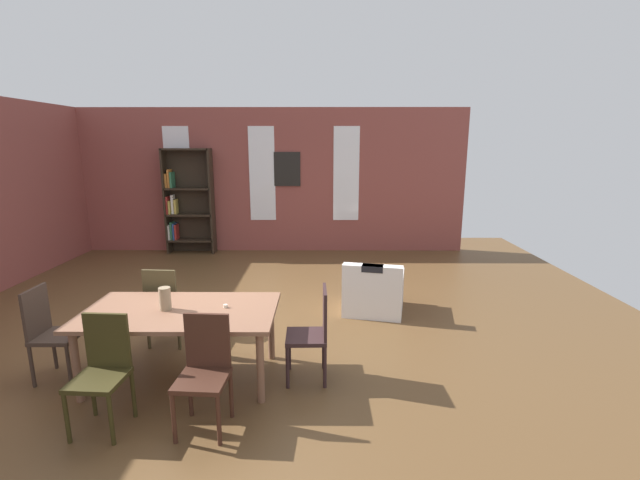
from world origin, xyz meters
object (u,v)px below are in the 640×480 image
(potted_plant_by_shelf, at_px, (219,316))
(dining_chair_head_right, at_px, (314,331))
(dining_table, at_px, (181,317))
(vase_on_table, at_px, (165,299))
(bookshelf_tall, at_px, (186,202))
(armchair_white, at_px, (374,292))
(dining_chair_far_left, at_px, (165,303))
(dining_chair_near_left, at_px, (103,368))
(dining_chair_head_left, at_px, (50,330))
(dining_chair_near_right, at_px, (205,369))

(potted_plant_by_shelf, bearing_deg, dining_chair_head_right, -40.99)
(dining_table, bearing_deg, vase_on_table, -180.00)
(bookshelf_tall, xyz_separation_m, armchair_white, (3.64, -3.39, -0.83))
(vase_on_table, distance_m, dining_chair_far_left, 0.86)
(vase_on_table, relative_size, armchair_white, 0.24)
(dining_chair_near_left, distance_m, armchair_white, 3.60)
(vase_on_table, height_order, dining_chair_far_left, vase_on_table)
(dining_table, height_order, vase_on_table, vase_on_table)
(armchair_white, bearing_deg, dining_chair_far_left, -157.32)
(dining_table, bearing_deg, dining_chair_near_left, -119.36)
(dining_chair_far_left, distance_m, dining_chair_near_left, 1.48)
(armchair_white, xyz_separation_m, potted_plant_by_shelf, (-2.00, -0.77, -0.03))
(dining_chair_head_left, relative_size, dining_chair_head_right, 1.00)
(dining_chair_head_right, distance_m, dining_chair_near_right, 1.15)
(dining_table, relative_size, armchair_white, 1.97)
(dining_chair_head_right, bearing_deg, bookshelf_tall, 118.56)
(dining_table, distance_m, dining_chair_near_right, 0.87)
(dining_chair_head_right, xyz_separation_m, bookshelf_tall, (-2.82, 5.19, 0.60))
(dining_chair_head_left, height_order, bookshelf_tall, bookshelf_tall)
(dining_chair_near_right, bearing_deg, armchair_white, 56.35)
(vase_on_table, bearing_deg, dining_chair_head_right, 0.08)
(bookshelf_tall, height_order, potted_plant_by_shelf, bookshelf_tall)
(vase_on_table, xyz_separation_m, dining_chair_head_left, (-1.17, -0.00, -0.33))
(dining_table, distance_m, dining_chair_far_left, 0.87)
(dining_chair_far_left, bearing_deg, armchair_white, 22.68)
(bookshelf_tall, relative_size, armchair_white, 2.35)
(vase_on_table, height_order, dining_chair_head_right, vase_on_table)
(potted_plant_by_shelf, bearing_deg, bookshelf_tall, 111.49)
(dining_table, height_order, armchair_white, armchair_white)
(bookshelf_tall, bearing_deg, potted_plant_by_shelf, -68.51)
(dining_table, distance_m, bookshelf_tall, 5.43)
(dining_table, distance_m, dining_chair_head_left, 1.32)
(dining_chair_far_left, bearing_deg, dining_table, -60.12)
(armchair_white, bearing_deg, dining_chair_near_right, -123.65)
(dining_chair_near_left, bearing_deg, dining_table, 60.64)
(dining_table, xyz_separation_m, potted_plant_by_shelf, (0.12, 1.03, -0.41))
(dining_table, bearing_deg, dining_chair_head_right, 0.09)
(dining_table, bearing_deg, dining_chair_near_right, -60.13)
(vase_on_table, xyz_separation_m, potted_plant_by_shelf, (0.26, 1.03, -0.60))
(dining_chair_far_left, relative_size, armchair_white, 1.00)
(dining_chair_head_left, xyz_separation_m, dining_chair_far_left, (0.88, 0.74, 0.00))
(dining_chair_near_right, distance_m, armchair_white, 3.07)
(dining_chair_near_right, bearing_deg, dining_chair_near_left, 180.00)
(armchair_white, bearing_deg, dining_chair_head_right, -114.23)
(dining_chair_near_right, height_order, armchair_white, dining_chair_near_right)
(dining_table, distance_m, dining_chair_head_right, 1.32)
(dining_table, relative_size, vase_on_table, 8.28)
(bookshelf_tall, height_order, armchair_white, bookshelf_tall)
(dining_table, relative_size, dining_chair_near_right, 1.97)
(dining_table, distance_m, potted_plant_by_shelf, 1.12)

